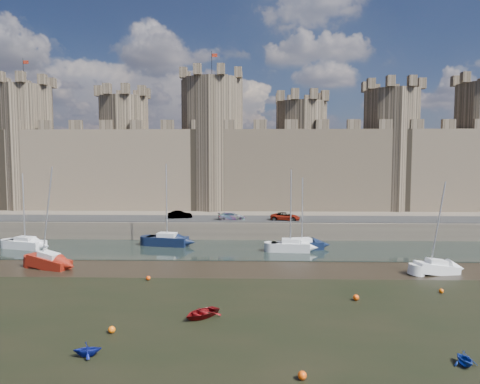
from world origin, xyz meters
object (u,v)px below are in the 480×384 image
(car_3, at_px, (285,217))
(sailboat_2, at_px, (290,246))
(car_2, at_px, (231,216))
(sailboat_1, at_px, (167,240))
(sailboat_5, at_px, (436,267))
(sailboat_3, at_px, (302,244))
(car_1, at_px, (180,215))
(dinghy_1, at_px, (88,350))
(sailboat_0, at_px, (25,243))
(sailboat_4, at_px, (49,261))

(car_3, relative_size, sailboat_2, 0.42)
(car_2, bearing_deg, sailboat_1, 124.46)
(sailboat_5, bearing_deg, car_3, 113.97)
(sailboat_1, xyz_separation_m, sailboat_3, (17.47, -1.94, -0.12))
(car_1, distance_m, sailboat_2, 19.45)
(dinghy_1, bearing_deg, sailboat_2, -43.22)
(sailboat_2, distance_m, dinghy_1, 31.70)
(sailboat_5, bearing_deg, dinghy_1, -157.52)
(sailboat_2, height_order, sailboat_5, sailboat_2)
(sailboat_5, bearing_deg, sailboat_0, 156.34)
(car_2, distance_m, sailboat_0, 27.58)
(sailboat_3, bearing_deg, dinghy_1, -129.07)
(sailboat_0, bearing_deg, dinghy_1, -40.46)
(sailboat_2, relative_size, sailboat_5, 1.09)
(car_1, height_order, sailboat_4, sailboat_4)
(car_3, distance_m, sailboat_5, 23.74)
(sailboat_5, xyz_separation_m, dinghy_1, (-28.05, -18.70, -0.27))
(car_1, distance_m, sailboat_4, 22.63)
(car_2, distance_m, sailboat_2, 13.00)
(car_1, distance_m, sailboat_1, 8.52)
(sailboat_3, height_order, dinghy_1, sailboat_3)
(car_3, height_order, sailboat_0, sailboat_0)
(car_3, xyz_separation_m, sailboat_3, (1.45, -8.44, -2.38))
(car_1, bearing_deg, sailboat_4, 139.65)
(car_2, relative_size, sailboat_3, 0.44)
(sailboat_0, height_order, sailboat_5, sailboat_0)
(sailboat_3, distance_m, dinghy_1, 33.57)
(car_2, distance_m, car_3, 7.89)
(car_2, distance_m, sailboat_1, 10.94)
(car_2, height_order, sailboat_4, sailboat_4)
(sailboat_0, xyz_separation_m, sailboat_5, (47.35, -10.46, -0.07))
(sailboat_2, xyz_separation_m, dinghy_1, (-14.34, -28.27, -0.40))
(car_2, height_order, sailboat_5, sailboat_5)
(sailboat_0, distance_m, sailboat_1, 17.87)
(car_3, bearing_deg, sailboat_1, 120.71)
(car_3, bearing_deg, car_2, 95.40)
(car_2, distance_m, dinghy_1, 39.10)
(car_3, relative_size, sailboat_3, 0.47)
(sailboat_4, bearing_deg, sailboat_2, 36.85)
(sailboat_3, bearing_deg, sailboat_0, 169.86)
(sailboat_4, distance_m, sailboat_5, 39.79)
(dinghy_1, bearing_deg, car_3, -37.14)
(sailboat_1, xyz_separation_m, sailboat_2, (15.91, -3.23, -0.03))
(car_1, height_order, car_2, car_1)
(dinghy_1, bearing_deg, sailboat_1, -13.47)
(sailboat_1, bearing_deg, sailboat_2, -0.95)
(sailboat_3, height_order, sailboat_4, sailboat_4)
(car_2, xyz_separation_m, sailboat_1, (-8.15, -6.95, -2.24))
(sailboat_0, relative_size, sailboat_2, 0.95)
(sailboat_1, distance_m, sailboat_5, 32.27)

